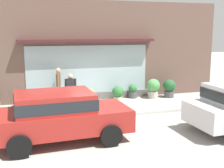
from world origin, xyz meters
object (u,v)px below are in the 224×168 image
object	(u,v)px
fire_hydrant	(90,100)
potted_plant_window_left	(133,91)
pedestrian_with_handbag	(70,89)
parked_car_red	(59,113)
pedestrian_passerby	(58,83)
potted_plant_by_entrance	(118,93)
potted_plant_near_hydrant	(18,100)
potted_plant_doorstep	(169,88)
potted_plant_window_right	(153,87)

from	to	relation	value
fire_hydrant	potted_plant_window_left	bearing A→B (deg)	34.89
pedestrian_with_handbag	parked_car_red	world-z (taller)	pedestrian_with_handbag
pedestrian_passerby	potted_plant_window_left	distance (m)	3.82
pedestrian_with_handbag	parked_car_red	distance (m)	3.83
potted_plant_by_entrance	potted_plant_window_left	xyz separation A→B (m)	(0.89, 0.27, -0.03)
potted_plant_near_hydrant	pedestrian_with_handbag	bearing A→B (deg)	-27.19
pedestrian_with_handbag	pedestrian_passerby	bearing A→B (deg)	-67.48
potted_plant_by_entrance	pedestrian_passerby	bearing A→B (deg)	177.34
potted_plant_doorstep	potted_plant_window_right	bearing A→B (deg)	177.14
potted_plant_window_right	potted_plant_window_left	distance (m)	1.06
fire_hydrant	potted_plant_near_hydrant	xyz separation A→B (m)	(-2.97, 1.69, -0.19)
potted_plant_near_hydrant	potted_plant_window_right	distance (m)	6.58
potted_plant_near_hydrant	potted_plant_window_left	size ratio (longest dim) A/B	0.79
potted_plant_window_right	pedestrian_with_handbag	bearing A→B (deg)	-168.26
potted_plant_window_right	potted_plant_window_left	world-z (taller)	potted_plant_window_right
parked_car_red	potted_plant_window_left	distance (m)	6.61
pedestrian_passerby	fire_hydrant	bearing A→B (deg)	44.86
pedestrian_with_handbag	fire_hydrant	bearing A→B (deg)	148.13
potted_plant_near_hydrant	potted_plant_doorstep	world-z (taller)	potted_plant_doorstep
pedestrian_with_handbag	potted_plant_window_left	size ratio (longest dim) A/B	2.24
potted_plant_near_hydrant	potted_plant_window_left	world-z (taller)	potted_plant_window_left
potted_plant_window_left	pedestrian_passerby	bearing A→B (deg)	-177.93
fire_hydrant	potted_plant_doorstep	world-z (taller)	fire_hydrant
fire_hydrant	potted_plant_by_entrance	xyz separation A→B (m)	(1.73, 1.56, -0.11)
potted_plant_near_hydrant	potted_plant_doorstep	distance (m)	7.45
pedestrian_passerby	potted_plant_window_right	size ratio (longest dim) A/B	1.71
potted_plant_window_right	potted_plant_doorstep	bearing A→B (deg)	-2.86
pedestrian_passerby	parked_car_red	world-z (taller)	pedestrian_passerby
pedestrian_with_handbag	pedestrian_passerby	distance (m)	1.19
fire_hydrant	pedestrian_passerby	world-z (taller)	pedestrian_passerby
pedestrian_passerby	parked_car_red	distance (m)	4.88
fire_hydrant	potted_plant_by_entrance	bearing A→B (deg)	42.04
fire_hydrant	pedestrian_with_handbag	xyz separation A→B (m)	(-0.78, 0.57, 0.42)
potted_plant_window_right	potted_plant_by_entrance	xyz separation A→B (m)	(-1.87, 0.08, -0.18)
potted_plant_window_right	fire_hydrant	bearing A→B (deg)	-157.69
pedestrian_with_handbag	potted_plant_window_right	xyz separation A→B (m)	(4.38, 0.91, -0.35)
potted_plant_window_right	potted_plant_window_left	size ratio (longest dim) A/B	1.42
potted_plant_by_entrance	potted_plant_window_left	bearing A→B (deg)	16.81
potted_plant_near_hydrant	potted_plant_window_right	world-z (taller)	potted_plant_window_right
fire_hydrant	pedestrian_with_handbag	bearing A→B (deg)	143.83
pedestrian_passerby	potted_plant_doorstep	xyz separation A→B (m)	(5.62, -0.26, -0.50)
potted_plant_doorstep	potted_plant_by_entrance	size ratio (longest dim) A/B	1.30
pedestrian_with_handbag	parked_car_red	bearing A→B (deg)	80.49
potted_plant_by_entrance	pedestrian_with_handbag	bearing A→B (deg)	-158.43
fire_hydrant	potted_plant_window_left	xyz separation A→B (m)	(2.62, 1.83, -0.13)
fire_hydrant	potted_plant_near_hydrant	world-z (taller)	fire_hydrant
fire_hydrant	potted_plant_window_left	world-z (taller)	fire_hydrant
potted_plant_doorstep	potted_plant_window_left	xyz separation A→B (m)	(-1.86, 0.39, -0.15)
potted_plant_doorstep	potted_plant_by_entrance	world-z (taller)	potted_plant_doorstep
pedestrian_passerby	potted_plant_doorstep	world-z (taller)	pedestrian_passerby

